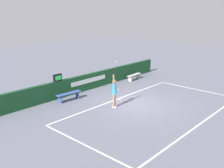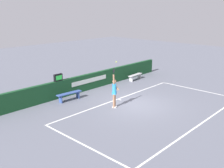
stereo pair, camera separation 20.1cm
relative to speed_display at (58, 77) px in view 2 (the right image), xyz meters
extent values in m
plane|color=slate|center=(2.53, -4.53, -1.42)|extent=(60.00, 60.00, 0.00)
cube|color=white|center=(2.53, -3.02, -1.42)|extent=(11.15, 0.10, 0.00)
cube|color=white|center=(2.53, -8.78, -1.42)|extent=(11.15, 0.10, 0.00)
cube|color=white|center=(-3.05, -5.90, -1.42)|extent=(0.10, 5.86, 0.00)
cube|color=white|center=(8.10, -5.90, -1.42)|extent=(0.10, 5.86, 0.00)
cube|color=white|center=(2.53, -3.17, -1.42)|extent=(0.10, 0.30, 0.00)
cube|color=#154221|center=(2.53, 0.00, -0.83)|extent=(16.14, 0.25, 1.19)
cube|color=silver|center=(2.67, -0.13, -0.71)|extent=(3.36, 0.01, 0.32)
cube|color=black|center=(0.00, 0.00, 0.00)|extent=(0.60, 0.18, 0.47)
cube|color=#33E54C|center=(0.00, -0.09, 0.00)|extent=(0.47, 0.01, 0.29)
cylinder|color=#A47254|center=(1.32, -3.84, -0.99)|extent=(0.13, 0.13, 0.87)
cylinder|color=#A47254|center=(1.18, -3.91, -0.99)|extent=(0.13, 0.13, 0.87)
cube|color=white|center=(1.33, -3.86, -1.39)|extent=(0.19, 0.26, 0.07)
cube|color=white|center=(1.19, -3.92, -1.39)|extent=(0.19, 0.26, 0.07)
cylinder|color=#2C90CF|center=(1.25, -3.87, -0.24)|extent=(0.23, 0.23, 0.62)
cube|color=#2C90CF|center=(1.25, -3.87, -0.51)|extent=(0.33, 0.31, 0.16)
sphere|color=#A47254|center=(1.25, -3.87, 0.21)|extent=(0.23, 0.23, 0.23)
cylinder|color=#A47254|center=(1.14, -3.92, 0.36)|extent=(0.20, 0.17, 0.59)
cylinder|color=#A47254|center=(1.38, -3.88, -0.14)|extent=(0.27, 0.42, 0.47)
ellipsoid|color=black|center=(1.14, -3.92, 0.90)|extent=(0.30, 0.16, 0.37)
cylinder|color=black|center=(1.14, -3.92, 0.71)|extent=(0.03, 0.03, 0.18)
sphere|color=#D0E62E|center=(1.23, -4.03, 1.40)|extent=(0.07, 0.07, 0.07)
cube|color=#B8B5BA|center=(7.17, -0.82, -0.98)|extent=(1.63, 0.46, 0.05)
cube|color=#B8B5BA|center=(6.56, -0.86, -1.20)|extent=(0.08, 0.32, 0.44)
cube|color=#B8B5BA|center=(7.78, -0.78, -1.20)|extent=(0.08, 0.32, 0.44)
cube|color=#364F96|center=(0.17, -0.89, -0.92)|extent=(1.78, 0.49, 0.05)
cube|color=#364F96|center=(-0.50, -0.84, -1.17)|extent=(0.08, 0.32, 0.50)
cube|color=#364F96|center=(0.83, -0.94, -1.17)|extent=(0.08, 0.32, 0.50)
camera|label=1|loc=(-9.89, -13.83, 4.31)|focal=42.10mm
camera|label=2|loc=(-9.75, -13.98, 4.31)|focal=42.10mm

